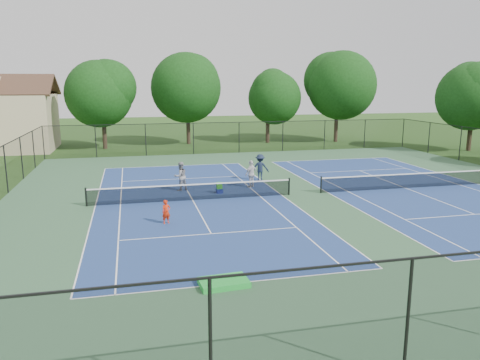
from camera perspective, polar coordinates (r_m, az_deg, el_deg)
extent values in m
plane|color=#234716|center=(29.28, 7.92, -1.70)|extent=(140.00, 140.00, 0.00)
cube|color=#315838|center=(29.28, 7.92, -1.69)|extent=(36.00, 36.00, 0.01)
cube|color=navy|center=(27.59, -5.79, -2.47)|extent=(10.97, 23.77, 0.00)
cube|color=white|center=(39.15, -8.08, 1.72)|extent=(10.97, 0.06, 0.00)
cube|color=white|center=(16.48, -0.20, -12.41)|extent=(10.97, 0.06, 0.00)
cube|color=white|center=(27.46, -17.22, -3.00)|extent=(0.06, 23.77, 0.00)
cube|color=white|center=(28.78, 5.11, -1.84)|extent=(0.06, 23.77, 0.00)
cube|color=white|center=(27.39, -14.36, -2.88)|extent=(0.06, 23.77, 0.00)
cube|color=white|center=(28.39, 2.48, -2.00)|extent=(0.06, 23.77, 0.00)
cube|color=white|center=(33.79, -7.22, 0.15)|extent=(8.23, 0.06, 0.00)
cube|color=white|center=(21.50, -3.52, -6.55)|extent=(8.23, 0.06, 0.00)
cube|color=white|center=(27.58, -5.79, -2.46)|extent=(0.06, 12.80, 0.00)
cylinder|color=black|center=(27.37, -18.26, -1.99)|extent=(0.10, 0.10, 1.07)
cylinder|color=black|center=(28.81, 6.00, -0.79)|extent=(0.10, 0.10, 1.07)
cube|color=black|center=(27.48, -5.81, -1.54)|extent=(11.90, 0.01, 0.90)
cube|color=white|center=(27.37, -5.83, -0.56)|extent=(11.90, 0.04, 0.07)
cube|color=navy|center=(32.43, 19.54, -0.94)|extent=(10.97, 23.77, 0.00)
cube|color=white|center=(42.70, 10.98, 2.46)|extent=(10.97, 0.06, 0.00)
cube|color=white|center=(29.85, 10.64, -1.51)|extent=(0.06, 23.77, 0.00)
cube|color=white|center=(35.67, 26.98, -0.44)|extent=(0.06, 23.77, 0.00)
cube|color=white|center=(30.42, 13.00, -1.36)|extent=(0.06, 23.77, 0.00)
cube|color=white|center=(34.81, 25.26, -0.55)|extent=(0.06, 23.77, 0.00)
cube|color=white|center=(37.85, 14.36, 1.12)|extent=(8.23, 0.06, 0.00)
cube|color=white|center=(27.44, 26.72, -3.76)|extent=(8.23, 0.06, 0.00)
cube|color=white|center=(32.43, 19.54, -0.93)|extent=(0.06, 12.80, 0.00)
cylinder|color=black|center=(29.56, 9.85, -0.57)|extent=(0.10, 0.10, 1.07)
cube|color=black|center=(32.34, 19.60, -0.15)|extent=(11.90, 0.01, 0.90)
cube|color=white|center=(32.25, 19.66, 0.69)|extent=(11.90, 0.04, 0.07)
cylinder|color=black|center=(45.48, -22.85, 4.20)|extent=(0.08, 0.08, 3.00)
cylinder|color=black|center=(44.95, -17.17, 4.52)|extent=(0.08, 0.08, 3.00)
cylinder|color=black|center=(44.86, -11.42, 4.80)|extent=(0.08, 0.08, 3.00)
cylinder|color=black|center=(10.12, -3.62, -19.60)|extent=(0.08, 0.08, 3.00)
cylinder|color=black|center=(45.23, -5.70, 5.03)|extent=(0.08, 0.08, 3.00)
cylinder|color=black|center=(11.63, 19.75, -15.90)|extent=(0.08, 0.08, 3.00)
cylinder|color=black|center=(46.03, -0.11, 5.20)|extent=(0.08, 0.08, 3.00)
cylinder|color=black|center=(47.25, 5.23, 5.32)|extent=(0.08, 0.08, 3.00)
cylinder|color=black|center=(48.85, 10.27, 5.40)|extent=(0.08, 0.08, 3.00)
cylinder|color=black|center=(50.81, 14.95, 5.43)|extent=(0.08, 0.08, 3.00)
cylinder|color=black|center=(53.07, 19.26, 5.42)|extent=(0.08, 0.08, 3.00)
cylinder|color=black|center=(32.38, -26.64, 1.15)|extent=(0.08, 0.08, 3.00)
cylinder|color=black|center=(45.78, 25.27, 4.04)|extent=(0.08, 0.08, 3.00)
cylinder|color=black|center=(36.72, -25.08, 2.41)|extent=(0.08, 0.08, 3.00)
cylinder|color=black|center=(49.36, 22.05, 4.79)|extent=(0.08, 0.08, 3.00)
cylinder|color=black|center=(41.09, -23.85, 3.40)|extent=(0.08, 0.08, 3.00)
cube|color=black|center=(46.03, -0.11, 5.20)|extent=(36.00, 0.01, 3.00)
cube|color=black|center=(45.88, -0.11, 7.06)|extent=(36.00, 0.05, 0.05)
cylinder|color=#2D2116|center=(50.83, -16.21, 5.80)|extent=(0.44, 0.44, 3.78)
sphere|color=#11350E|center=(50.61, -16.46, 10.04)|extent=(6.80, 6.80, 6.80)
sphere|color=#11350E|center=(50.60, -16.50, 10.79)|extent=(5.58, 5.58, 5.58)
sphere|color=#11350E|center=(50.60, -16.55, 11.54)|extent=(4.35, 4.35, 4.35)
cylinder|color=#2D2116|center=(53.13, -6.33, 6.63)|extent=(0.44, 0.44, 4.14)
sphere|color=#11350E|center=(52.92, -6.43, 11.12)|extent=(7.60, 7.60, 7.60)
sphere|color=#11350E|center=(52.92, -6.45, 11.79)|extent=(6.23, 6.23, 6.23)
sphere|color=#11350E|center=(52.92, -6.46, 12.47)|extent=(4.86, 4.86, 4.86)
cylinder|color=#2D2116|center=(54.02, 3.39, 6.38)|extent=(0.44, 0.44, 3.42)
sphere|color=#11350E|center=(53.81, 3.43, 9.94)|extent=(6.00, 6.00, 6.00)
sphere|color=#11350E|center=(53.79, 3.44, 10.69)|extent=(4.92, 4.92, 4.92)
sphere|color=#11350E|center=(53.78, 3.45, 11.44)|extent=(3.84, 3.84, 3.84)
cylinder|color=#2D2116|center=(55.87, 11.64, 6.80)|extent=(0.44, 0.44, 4.32)
sphere|color=#11350E|center=(55.68, 11.82, 11.22)|extent=(7.80, 7.80, 7.80)
sphere|color=#11350E|center=(55.68, 11.85, 11.85)|extent=(6.40, 6.40, 6.40)
sphere|color=#11350E|center=(55.69, 11.88, 12.48)|extent=(4.99, 4.99, 4.99)
cylinder|color=#2D2116|center=(52.75, 26.23, 5.16)|extent=(0.44, 0.44, 3.60)
sphere|color=#11350E|center=(52.53, 26.58, 9.08)|extent=(6.60, 6.60, 6.60)
sphere|color=#11350E|center=(52.52, 26.65, 9.81)|extent=(5.41, 5.41, 5.41)
sphere|color=#11350E|center=(52.51, 26.72, 10.54)|extent=(4.22, 4.22, 4.22)
cube|color=tan|center=(53.20, -27.09, 6.22)|extent=(10.00, 8.00, 5.60)
cube|color=#422B1E|center=(55.00, -26.97, 10.32)|extent=(10.80, 4.10, 2.15)
imported|color=red|center=(23.12, -8.99, -3.86)|extent=(0.50, 0.41, 1.19)
imported|color=gray|center=(29.99, -7.27, 0.45)|extent=(1.11, 1.01, 1.86)
imported|color=silver|center=(30.69, 1.39, 0.75)|extent=(1.13, 0.94, 1.80)
imported|color=#182236|center=(32.85, 2.47, 1.54)|extent=(1.36, 1.03, 1.87)
cube|color=navy|center=(29.20, -2.53, -1.35)|extent=(0.43, 0.32, 0.29)
cube|color=green|center=(29.12, -2.53, -0.69)|extent=(0.34, 0.27, 0.40)
cube|color=green|center=(16.28, -2.00, -12.38)|extent=(1.72, 1.14, 0.20)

